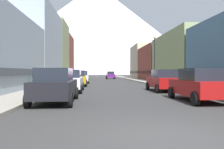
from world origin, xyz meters
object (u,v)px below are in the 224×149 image
object	(u,v)px
car_driving_0	(110,75)
pedestrian_0	(188,80)
potted_plant_0	(35,83)
car_left_0	(55,85)
car_left_2	(78,78)
car_right_0	(199,85)
car_left_1	(70,81)
streetlamp_right	(155,52)
car_right_1	(163,80)
car_left_3	(82,77)

from	to	relation	value
car_driving_0	pedestrian_0	world-z (taller)	pedestrian_0
potted_plant_0	pedestrian_0	size ratio (longest dim) A/B	0.56
car_left_0	car_left_2	size ratio (longest dim) A/B	0.99
car_right_0	potted_plant_0	size ratio (longest dim) A/B	4.79
car_left_1	streetlamp_right	bearing A→B (deg)	43.84
car_left_1	car_driving_0	world-z (taller)	same
car_left_1	pedestrian_0	distance (m)	10.09
car_driving_0	pedestrian_0	xyz separation A→B (m)	(4.65, -34.17, 0.01)
car_left_1	car_left_2	bearing A→B (deg)	89.98
car_left_1	car_right_1	xyz separation A→B (m)	(7.60, 0.04, 0.00)
car_left_0	streetlamp_right	world-z (taller)	streetlamp_right
car_right_0	car_right_1	distance (m)	6.47
car_left_0	streetlamp_right	bearing A→B (deg)	59.14
pedestrian_0	streetlamp_right	distance (m)	8.49
car_left_1	car_driving_0	size ratio (longest dim) A/B	1.01
car_left_3	streetlamp_right	world-z (taller)	streetlamp_right
car_left_1	potted_plant_0	xyz separation A→B (m)	(-3.20, 1.54, -0.25)
car_right_0	car_left_1	bearing A→B (deg)	139.76
pedestrian_0	car_right_0	bearing A→B (deg)	-108.41
car_left_3	car_driving_0	distance (m)	21.05
car_right_1	pedestrian_0	world-z (taller)	pedestrian_0
car_right_0	pedestrian_0	world-z (taller)	pedestrian_0
car_left_0	pedestrian_0	bearing A→B (deg)	36.55
car_left_0	car_right_1	xyz separation A→B (m)	(7.60, 6.56, 0.00)
car_left_3	pedestrian_0	size ratio (longest dim) A/B	2.71
car_right_1	car_left_1	bearing A→B (deg)	-179.69
car_left_1	pedestrian_0	xyz separation A→B (m)	(10.05, 0.93, 0.01)
car_left_0	car_driving_0	bearing A→B (deg)	82.61
car_left_2	car_left_1	bearing A→B (deg)	-90.02
car_left_2	car_left_3	bearing A→B (deg)	90.03
car_driving_0	streetlamp_right	world-z (taller)	streetlamp_right
car_left_0	streetlamp_right	size ratio (longest dim) A/B	0.75
car_left_2	pedestrian_0	bearing A→B (deg)	-34.03
car_left_2	pedestrian_0	distance (m)	12.12
car_right_0	potted_plant_0	distance (m)	13.43
car_driving_0	streetlamp_right	size ratio (longest dim) A/B	0.75
pedestrian_0	car_driving_0	bearing A→B (deg)	97.75
car_right_1	streetlamp_right	distance (m)	9.41
car_left_3	car_driving_0	xyz separation A→B (m)	(5.40, 20.35, 0.00)
streetlamp_right	potted_plant_0	bearing A→B (deg)	-149.60
car_left_1	car_left_3	size ratio (longest dim) A/B	0.99
car_left_3	car_driving_0	size ratio (longest dim) A/B	1.01
pedestrian_0	potted_plant_0	bearing A→B (deg)	177.35
car_right_1	potted_plant_0	xyz separation A→B (m)	(-10.80, 1.50, -0.25)
car_left_0	car_left_3	size ratio (longest dim) A/B	0.99
streetlamp_right	car_left_3	bearing A→B (deg)	146.94
car_right_1	car_driving_0	world-z (taller)	same
car_left_1	car_left_0	bearing A→B (deg)	-89.99
car_left_3	pedestrian_0	bearing A→B (deg)	-53.96
car_left_1	car_right_0	size ratio (longest dim) A/B	1.00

